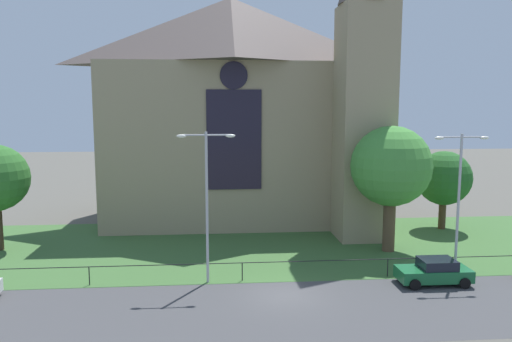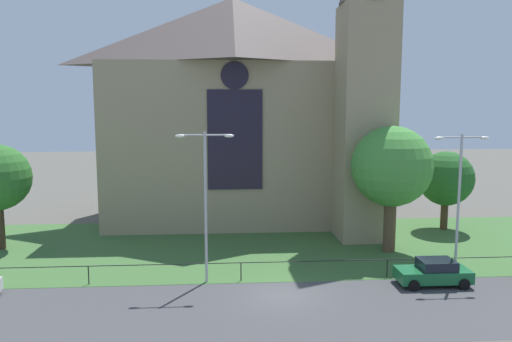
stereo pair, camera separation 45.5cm
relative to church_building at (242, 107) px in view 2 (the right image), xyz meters
The scene contains 10 objects.
ground 13.74m from the church_building, 81.29° to the right, with size 160.00×160.00×0.00m, color #56544C.
road_asphalt 23.44m from the church_building, 86.24° to the right, with size 120.00×8.00×0.01m, color #424244.
grass_verge 15.13m from the church_building, 82.86° to the right, with size 120.00×20.00×0.01m, color #3D6633.
church_building is the anchor object (origin of this frame).
iron_railing 18.97m from the church_building, 92.68° to the right, with size 35.89×0.07×1.13m.
tree_right_near 15.66m from the church_building, 47.91° to the right, with size 5.71×5.71×9.04m.
tree_right_far 18.70m from the church_building, 17.20° to the right, with size 4.57×4.57×6.66m.
streetlamp_near 17.49m from the church_building, 99.64° to the right, with size 3.37×0.26×8.96m.
streetlamp_far 21.30m from the church_building, 53.22° to the right, with size 3.37×0.26×8.76m.
parked_car_green 22.91m from the church_building, 59.88° to the right, with size 4.21×2.04×1.51m.
Camera 2 is at (-3.28, -26.17, 10.41)m, focal length 34.82 mm.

